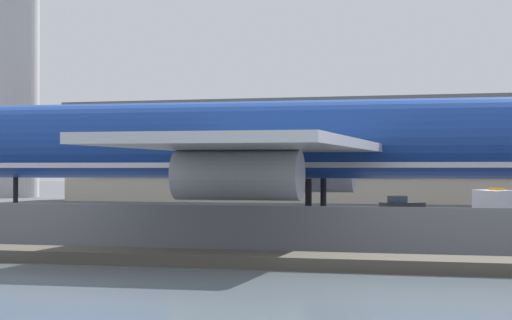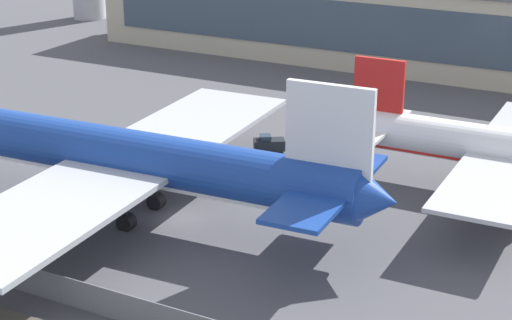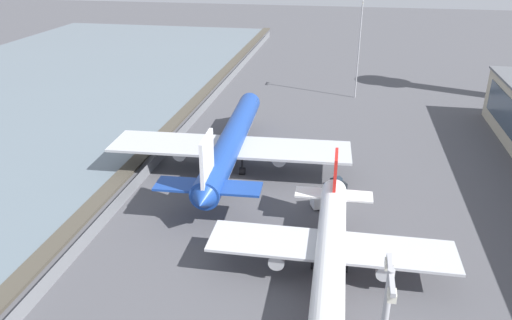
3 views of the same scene
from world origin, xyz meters
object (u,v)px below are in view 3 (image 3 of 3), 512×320
passenger_jet_white_red (331,249)px  baggage_tug (338,183)px  ops_van (327,200)px  apron_light_mast_apron_east (359,45)px  cargo_jet_blue (231,142)px

passenger_jet_white_red → baggage_tug: (-25.79, 0.36, -3.60)m
baggage_tug → ops_van: bearing=-13.0°
passenger_jet_white_red → baggage_tug: bearing=179.2°
apron_light_mast_apron_east → passenger_jet_white_red: bearing=-2.1°
ops_van → apron_light_mast_apron_east: (-62.14, 4.29, 12.80)m
baggage_tug → ops_van: (7.25, -1.68, 0.47)m
cargo_jet_blue → passenger_jet_white_red: (30.23, 19.76, -0.97)m
passenger_jet_white_red → baggage_tug: passenger_jet_white_red is taller
passenger_jet_white_red → ops_van: (-18.54, -1.32, -3.12)m
apron_light_mast_apron_east → ops_van: bearing=-3.9°
baggage_tug → apron_light_mast_apron_east: size_ratio=0.14×
ops_van → apron_light_mast_apron_east: apron_light_mast_apron_east is taller
cargo_jet_blue → apron_light_mast_apron_east: apron_light_mast_apron_east is taller
passenger_jet_white_red → cargo_jet_blue: bearing=-146.8°
baggage_tug → cargo_jet_blue: bearing=-102.4°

